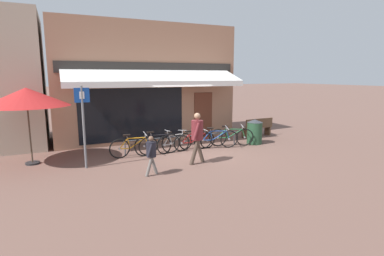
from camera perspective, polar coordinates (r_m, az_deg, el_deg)
ground_plane at (r=11.21m, az=0.47°, el=-4.81°), size 160.00×160.00×0.00m
shop_front at (r=14.26m, az=-9.26°, el=8.54°), size 7.93×4.43×5.08m
bike_rack_rail at (r=11.59m, az=-1.54°, el=-1.83°), size 4.67×0.04×0.57m
bicycle_orange at (r=10.75m, az=-10.98°, el=-3.52°), size 1.74×0.52×0.87m
bicycle_black at (r=11.00m, az=-6.58°, el=-3.04°), size 1.76×0.52×0.88m
bicycle_silver at (r=11.37m, az=-3.29°, el=-2.77°), size 1.65×0.72×0.81m
bicycle_red at (r=11.60m, az=0.51°, el=-2.50°), size 1.76×0.52×0.79m
bicycle_blue at (r=11.87m, az=4.60°, el=-2.08°), size 1.78×0.72×0.89m
bicycle_green at (r=12.34m, az=7.48°, el=-1.67°), size 1.77×0.83×0.89m
pedestrian_adult at (r=9.72m, az=1.00°, el=-0.97°), size 0.63×0.56×1.69m
pedestrian_child at (r=8.69m, az=-7.77°, el=-4.49°), size 0.44×0.42×1.17m
litter_bin at (r=12.93m, az=11.84°, el=-0.66°), size 0.64×0.64×1.04m
parking_sign at (r=9.68m, az=-20.00°, el=1.65°), size 0.44×0.07×2.56m
cafe_parasol at (r=10.82m, az=-29.01°, el=5.17°), size 2.61×2.61×2.49m
park_bench at (r=14.50m, az=12.34°, el=0.22°), size 1.63×0.59×0.87m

